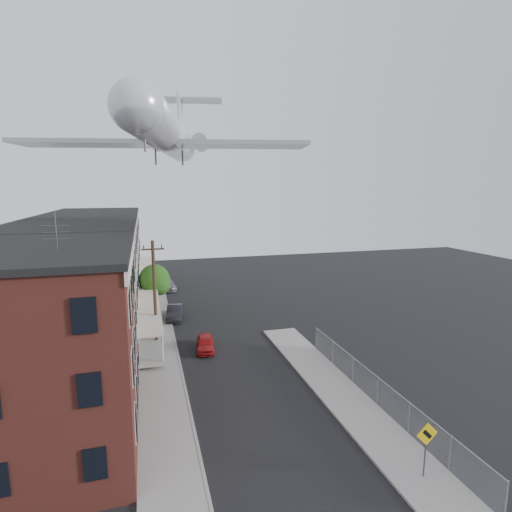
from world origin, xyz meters
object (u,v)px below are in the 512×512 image
(warning_sign, at_px, (426,441))
(utility_pole, at_px, (155,293))
(car_near, at_px, (205,343))
(car_mid, at_px, (175,312))
(airplane, at_px, (168,134))
(car_far, at_px, (167,284))
(street_tree, at_px, (156,281))

(warning_sign, distance_m, utility_pole, 22.25)
(utility_pole, bearing_deg, car_near, -23.66)
(car_near, xyz_separation_m, car_mid, (-1.80, 8.78, 0.09))
(warning_sign, distance_m, airplane, 28.65)
(utility_pole, height_order, car_far, utility_pole)
(warning_sign, height_order, car_mid, warning_sign)
(warning_sign, relative_size, car_far, 0.61)
(street_tree, xyz_separation_m, car_mid, (1.67, -2.80, -2.76))
(utility_pole, bearing_deg, car_far, 84.19)
(warning_sign, bearing_deg, car_far, 103.38)
(street_tree, height_order, car_mid, street_tree)
(car_near, height_order, car_far, car_far)
(street_tree, bearing_deg, car_near, -73.32)
(utility_pole, bearing_deg, airplane, 60.39)
(utility_pole, relative_size, car_mid, 2.16)
(utility_pole, distance_m, car_far, 20.15)
(warning_sign, xyz_separation_m, car_near, (-7.40, 17.36, -1.29))
(car_mid, bearing_deg, airplane, -86.82)
(street_tree, relative_size, car_near, 1.48)
(street_tree, distance_m, car_near, 12.43)
(utility_pole, distance_m, car_mid, 8.40)
(warning_sign, height_order, car_near, warning_sign)
(warning_sign, xyz_separation_m, airplane, (-9.52, 21.99, 15.71))
(airplane, bearing_deg, car_far, 88.92)
(car_mid, relative_size, car_far, 0.91)
(car_near, distance_m, airplane, 17.74)
(airplane, bearing_deg, warning_sign, -66.60)
(car_far, relative_size, airplane, 0.17)
(car_mid, distance_m, airplane, 17.41)
(street_tree, xyz_separation_m, car_near, (3.47, -11.59, -2.85))
(warning_sign, xyz_separation_m, street_tree, (-10.87, 28.95, 1.57))
(utility_pole, xyz_separation_m, airplane, (1.68, 2.96, 12.92))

